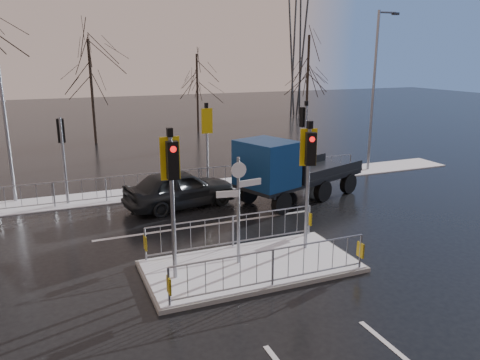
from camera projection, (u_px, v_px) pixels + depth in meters
name	position (u px, v px, depth m)	size (l,w,h in m)	color
ground	(251.00, 268.00, 13.31)	(120.00, 120.00, 0.00)	black
snow_verge	(174.00, 190.00, 20.98)	(30.00, 2.00, 0.04)	white
lane_markings	(256.00, 273.00, 13.01)	(8.00, 11.38, 0.01)	silver
traffic_island	(250.00, 255.00, 13.21)	(6.00, 3.04, 4.15)	slate
far_kerb_fixtures	(183.00, 170.00, 20.38)	(18.00, 0.65, 3.83)	gray
car_far_lane	(180.00, 188.00, 18.53)	(1.80, 4.47, 1.52)	black
flatbed_truck	(281.00, 170.00, 18.72)	(6.20, 3.93, 2.70)	black
tree_far_a	(90.00, 71.00, 30.97)	(3.75, 3.75, 7.08)	black
tree_far_b	(197.00, 78.00, 35.87)	(3.25, 3.25, 6.14)	black
tree_far_c	(308.00, 65.00, 35.89)	(4.00, 4.00, 7.55)	black
street_lamp_right	(375.00, 85.00, 23.66)	(1.25, 0.18, 8.00)	gray
street_lamp_left	(3.00, 92.00, 18.26)	(1.25, 0.18, 8.20)	gray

